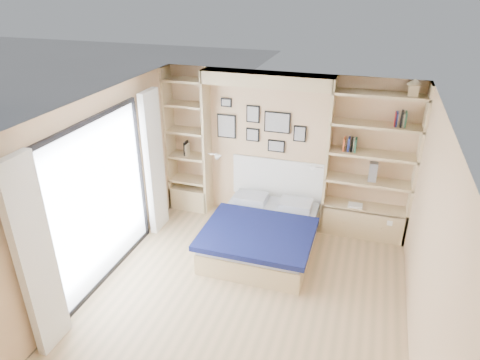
% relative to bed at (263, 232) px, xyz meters
% --- Properties ---
extents(ground, '(4.50, 4.50, 0.00)m').
position_rel_bed_xyz_m(ground, '(0.09, -1.24, -0.26)').
color(ground, tan).
rests_on(ground, ground).
extents(room_shell, '(4.50, 4.50, 4.50)m').
position_rel_bed_xyz_m(room_shell, '(-0.30, 0.28, 0.81)').
color(room_shell, tan).
rests_on(room_shell, ground).
extents(bed, '(1.58, 1.98, 1.07)m').
position_rel_bed_xyz_m(bed, '(0.00, 0.00, 0.00)').
color(bed, beige).
rests_on(bed, ground).
extents(photo_gallery, '(1.48, 0.02, 0.82)m').
position_rel_bed_xyz_m(photo_gallery, '(-0.37, 0.99, 1.34)').
color(photo_gallery, black).
rests_on(photo_gallery, ground).
extents(reading_lamps, '(1.92, 0.12, 0.15)m').
position_rel_bed_xyz_m(reading_lamps, '(-0.21, 0.76, 0.84)').
color(reading_lamps, silver).
rests_on(reading_lamps, ground).
extents(shelf_decor, '(3.55, 0.23, 2.03)m').
position_rel_bed_xyz_m(shelf_decor, '(1.26, 0.83, 1.43)').
color(shelf_decor, '#B3441E').
rests_on(shelf_decor, ground).
extents(deck, '(3.20, 4.00, 0.05)m').
position_rel_bed_xyz_m(deck, '(-3.51, -1.24, -0.26)').
color(deck, '#695F4D').
rests_on(deck, ground).
extents(deck_chair, '(0.67, 0.91, 0.82)m').
position_rel_bed_xyz_m(deck_chair, '(-3.16, -0.91, 0.13)').
color(deck_chair, tan).
rests_on(deck_chair, ground).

